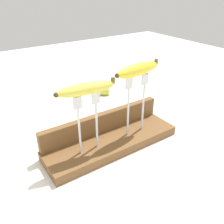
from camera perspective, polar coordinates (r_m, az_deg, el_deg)
ground_plane at (r=0.82m, az=0.00°, el=-8.02°), size 3.00×3.00×0.00m
wooden_board at (r=0.81m, az=0.00°, el=-7.14°), size 0.46×0.14×0.03m
board_backstop at (r=0.83m, az=-2.23°, el=-2.43°), size 0.45×0.02×0.07m
fork_stand_left at (r=0.70m, az=-5.75°, el=-1.43°), size 0.08×0.01×0.19m
fork_stand_right at (r=0.79m, az=5.72°, el=2.86°), size 0.09×0.01×0.20m
banana_raised_left at (r=0.66m, az=-6.14°, el=5.50°), size 0.18×0.06×0.04m
banana_raised_right at (r=0.75m, az=6.09°, el=9.92°), size 0.18×0.05×0.04m
fork_fallen_near at (r=1.01m, az=1.54°, el=-0.21°), size 0.14×0.13×0.01m
fork_fallen_far at (r=1.06m, az=20.36°, el=-0.81°), size 0.09×0.16×0.01m
banana_chunk_near at (r=1.18m, az=-1.74°, el=4.95°), size 0.06×0.06×0.04m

